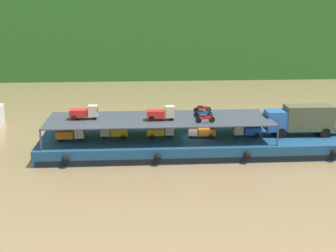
{
  "coord_description": "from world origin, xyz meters",
  "views": [
    {
      "loc": [
        -6.26,
        -45.39,
        13.99
      ],
      "look_at": [
        -2.9,
        0.0,
        2.7
      ],
      "focal_mm": 50.15,
      "sensor_mm": 36.0,
      "label": 1
    }
  ],
  "objects": [
    {
      "name": "mini_truck_lower_stern",
      "position": [
        -12.51,
        -0.36,
        2.19
      ],
      "size": [
        2.74,
        1.2,
        1.38
      ],
      "color": "orange",
      "rests_on": "cargo_barge"
    },
    {
      "name": "motorcycle_upper_stbd",
      "position": [
        0.86,
        2.25,
        3.93
      ],
      "size": [
        1.9,
        0.55,
        0.87
      ],
      "color": "black",
      "rests_on": "cargo_rack"
    },
    {
      "name": "mini_truck_lower_aft",
      "position": [
        -8.35,
        0.33,
        2.19
      ],
      "size": [
        2.75,
        1.22,
        1.38
      ],
      "color": "gold",
      "rests_on": "cargo_barge"
    },
    {
      "name": "motorcycle_upper_centre",
      "position": [
        0.6,
        0.0,
        3.93
      ],
      "size": [
        1.9,
        0.55,
        0.87
      ],
      "color": "black",
      "rests_on": "cargo_rack"
    },
    {
      "name": "mini_truck_lower_mid",
      "position": [
        -3.59,
        0.19,
        2.19
      ],
      "size": [
        2.78,
        1.27,
        1.38
      ],
      "color": "gold",
      "rests_on": "cargo_barge"
    },
    {
      "name": "covered_lorry",
      "position": [
        10.68,
        -0.05,
        3.19
      ],
      "size": [
        7.91,
        2.5,
        3.1
      ],
      "color": "#285BA3",
      "rests_on": "cargo_barge"
    },
    {
      "name": "mini_truck_upper_mid",
      "position": [
        -3.61,
        -0.74,
        4.19
      ],
      "size": [
        2.75,
        1.22,
        1.38
      ],
      "color": "red",
      "rests_on": "cargo_rack"
    },
    {
      "name": "mini_truck_lower_bow",
      "position": [
        5.08,
        -0.16,
        2.19
      ],
      "size": [
        2.78,
        1.28,
        1.38
      ],
      "color": "#1E47B7",
      "rests_on": "cargo_barge"
    },
    {
      "name": "mini_truck_lower_fore",
      "position": [
        0.41,
        -0.21,
        2.19
      ],
      "size": [
        2.78,
        1.27,
        1.38
      ],
      "color": "orange",
      "rests_on": "cargo_barge"
    },
    {
      "name": "cargo_rack",
      "position": [
        -3.8,
        0.0,
        3.44
      ],
      "size": [
        22.12,
        7.5,
        2.0
      ],
      "color": "#383D47",
      "rests_on": "cargo_barge"
    },
    {
      "name": "mini_truck_upper_stern",
      "position": [
        -11.15,
        0.18,
        4.19
      ],
      "size": [
        2.76,
        1.24,
        1.38
      ],
      "color": "red",
      "rests_on": "cargo_rack"
    },
    {
      "name": "ground_plane",
      "position": [
        0.0,
        0.0,
        0.0
      ],
      "size": [
        400.0,
        400.0,
        0.0
      ],
      "primitive_type": "plane",
      "color": "olive"
    },
    {
      "name": "cargo_barge",
      "position": [
        -0.0,
        -0.02,
        0.75
      ],
      "size": [
        31.32,
        8.85,
        1.5
      ],
      "color": "navy",
      "rests_on": "ground"
    },
    {
      "name": "motorcycle_upper_port",
      "position": [
        0.48,
        -2.25,
        3.93
      ],
      "size": [
        1.9,
        0.55,
        0.87
      ],
      "color": "black",
      "rests_on": "cargo_rack"
    }
  ]
}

